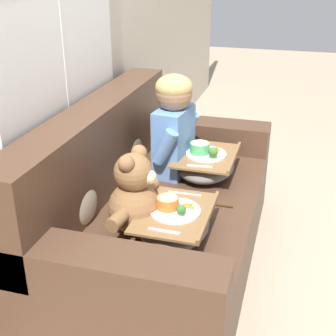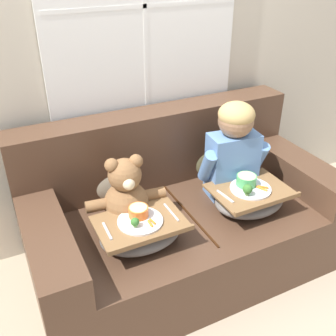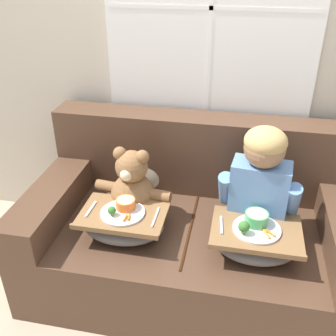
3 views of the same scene
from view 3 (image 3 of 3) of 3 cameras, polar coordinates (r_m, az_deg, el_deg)
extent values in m
plane|color=tan|center=(2.56, 3.13, -15.69)|extent=(14.00, 14.00, 0.00)
cube|color=beige|center=(2.43, 6.14, 17.20)|extent=(8.00, 0.05, 2.60)
cube|color=white|center=(2.35, 6.33, 22.12)|extent=(1.23, 0.02, 1.34)
cube|color=black|center=(2.35, 6.34, 22.14)|extent=(1.18, 0.01, 1.29)
cube|color=white|center=(2.34, 6.31, 22.11)|extent=(0.02, 0.02, 1.29)
cube|color=white|center=(2.34, 6.31, 22.11)|extent=(1.18, 0.02, 0.02)
cube|color=#4C3323|center=(2.41, 3.27, -12.08)|extent=(1.85, 1.00, 0.43)
cube|color=#4C3323|center=(2.46, 4.92, 2.04)|extent=(1.85, 0.22, 0.50)
cube|color=#4C3323|center=(2.43, -15.82, -3.68)|extent=(0.22, 1.00, 0.19)
cube|color=#32190A|center=(2.25, 3.36, -8.27)|extent=(0.01, 0.74, 0.01)
ellipsoid|color=#898456|center=(2.44, 12.83, -1.42)|extent=(0.33, 0.16, 0.34)
ellipsoid|color=#C1B293|center=(2.50, -3.36, 0.18)|extent=(0.31, 0.15, 0.32)
cube|color=#5B84BC|center=(2.18, 12.95, -4.11)|extent=(0.32, 0.20, 0.41)
sphere|color=#936B4C|center=(2.03, 13.87, 2.82)|extent=(0.21, 0.21, 0.21)
ellipsoid|color=tan|center=(2.01, 14.00, 3.76)|extent=(0.22, 0.22, 0.15)
cylinder|color=#5B84BC|center=(2.16, 8.39, -2.94)|extent=(0.10, 0.17, 0.23)
cylinder|color=#5B84BC|center=(2.15, 17.62, -4.37)|extent=(0.10, 0.17, 0.23)
sphere|color=brown|center=(2.29, -5.10, -3.86)|extent=(0.26, 0.26, 0.26)
sphere|color=brown|center=(2.19, -5.31, 0.21)|extent=(0.18, 0.18, 0.18)
sphere|color=brown|center=(2.18, -7.01, 2.11)|extent=(0.08, 0.08, 0.08)
sphere|color=brown|center=(2.13, -3.75, 1.62)|extent=(0.08, 0.08, 0.08)
sphere|color=beige|center=(2.13, -6.12, -1.03)|extent=(0.07, 0.07, 0.07)
sphere|color=black|center=(2.11, -6.32, -1.16)|extent=(0.02, 0.02, 0.02)
cylinder|color=brown|center=(2.33, -8.85, -2.64)|extent=(0.13, 0.08, 0.07)
cylinder|color=brown|center=(2.22, -1.21, -4.03)|extent=(0.13, 0.08, 0.07)
cylinder|color=brown|center=(2.27, -7.56, -7.29)|extent=(0.08, 0.12, 0.07)
cylinder|color=brown|center=(2.23, -4.84, -7.87)|extent=(0.08, 0.12, 0.07)
ellipsoid|color=slate|center=(2.10, 12.50, -10.36)|extent=(0.44, 0.34, 0.12)
cube|color=brown|center=(2.05, 12.71, -8.90)|extent=(0.45, 0.35, 0.01)
cube|color=brown|center=(1.92, 12.73, -11.66)|extent=(0.45, 0.02, 0.02)
cylinder|color=silver|center=(2.05, 12.75, -8.63)|extent=(0.24, 0.24, 0.01)
cylinder|color=#4CAD60|center=(2.06, 12.70, -7.15)|extent=(0.12, 0.12, 0.06)
cylinder|color=#E5D189|center=(2.04, 12.79, -6.53)|extent=(0.10, 0.10, 0.01)
sphere|color=#38702D|center=(1.97, 10.97, -8.36)|extent=(0.06, 0.06, 0.06)
cylinder|color=#7A9E56|center=(1.99, 10.88, -9.04)|extent=(0.02, 0.02, 0.03)
cylinder|color=orange|center=(2.01, 14.11, -9.24)|extent=(0.04, 0.07, 0.01)
cylinder|color=orange|center=(2.02, 14.62, -9.10)|extent=(0.05, 0.05, 0.01)
cube|color=silver|center=(2.04, 7.75, -8.20)|extent=(0.03, 0.14, 0.01)
ellipsoid|color=slate|center=(2.17, -6.48, -8.17)|extent=(0.44, 0.32, 0.12)
cube|color=brown|center=(2.13, -6.58, -6.72)|extent=(0.46, 0.33, 0.01)
cube|color=brown|center=(2.00, -7.95, -9.02)|extent=(0.46, 0.02, 0.02)
cylinder|color=silver|center=(2.12, -6.60, -6.46)|extent=(0.24, 0.24, 0.01)
cylinder|color=orange|center=(2.13, -6.16, -5.18)|extent=(0.11, 0.11, 0.05)
cylinder|color=#E5D189|center=(2.12, -6.20, -4.68)|extent=(0.09, 0.09, 0.01)
sphere|color=#38702D|center=(2.08, -8.16, -6.11)|extent=(0.04, 0.04, 0.04)
cylinder|color=#7A9E56|center=(2.10, -8.11, -6.63)|extent=(0.02, 0.02, 0.02)
cylinder|color=orange|center=(2.06, -6.24, -7.22)|extent=(0.01, 0.05, 0.01)
cylinder|color=orange|center=(2.07, -5.68, -7.13)|extent=(0.02, 0.05, 0.01)
cube|color=silver|center=(2.18, -11.14, -5.87)|extent=(0.02, 0.14, 0.01)
cube|color=silver|center=(2.08, -1.83, -7.12)|extent=(0.01, 0.17, 0.01)
camera|label=1|loc=(2.66, -55.85, 14.10)|focal=50.00mm
camera|label=2|loc=(1.17, -76.39, 8.30)|focal=42.00mm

